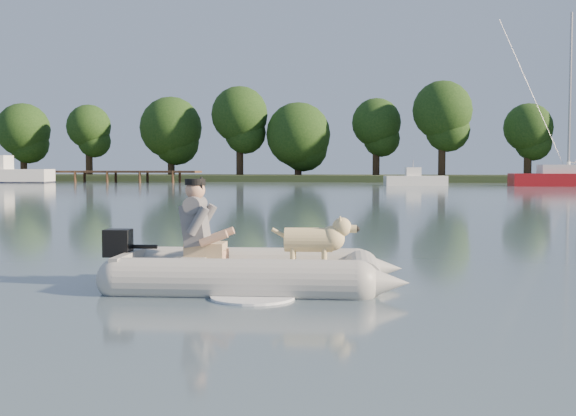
% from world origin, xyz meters
% --- Properties ---
extents(water, '(160.00, 160.00, 0.00)m').
position_xyz_m(water, '(0.00, 0.00, 0.00)').
color(water, slate).
rests_on(water, ground).
extents(shore_bank, '(160.00, 12.00, 0.70)m').
position_xyz_m(shore_bank, '(0.00, 62.00, 0.25)').
color(shore_bank, '#47512D').
rests_on(shore_bank, water).
extents(dock, '(18.00, 2.00, 1.04)m').
position_xyz_m(dock, '(-26.00, 52.00, 0.52)').
color(dock, '#4C331E').
rests_on(dock, water).
extents(treeline, '(84.66, 7.35, 9.27)m').
position_xyz_m(treeline, '(5.75, 61.07, 5.30)').
color(treeline, '#332316').
rests_on(treeline, shore_bank).
extents(dinghy, '(4.53, 3.26, 1.28)m').
position_xyz_m(dinghy, '(0.21, 0.04, 0.54)').
color(dinghy, '#ABABA6').
rests_on(dinghy, water).
extents(man, '(0.72, 0.64, 0.99)m').
position_xyz_m(man, '(-0.43, 0.03, 0.72)').
color(man, slate).
rests_on(man, dinghy).
extents(dog, '(0.89, 0.39, 0.57)m').
position_xyz_m(dog, '(0.80, 0.15, 0.48)').
color(dog, tan).
rests_on(dog, dinghy).
extents(outboard_motor, '(0.41, 0.31, 0.73)m').
position_xyz_m(outboard_motor, '(-1.31, -0.11, 0.29)').
color(outboard_motor, black).
rests_on(outboard_motor, dinghy).
extents(motorboat, '(4.88, 2.64, 1.96)m').
position_xyz_m(motorboat, '(1.47, 45.94, 0.89)').
color(motorboat, white).
rests_on(motorboat, water).
extents(sailboat, '(9.15, 3.29, 12.36)m').
position_xyz_m(sailboat, '(12.57, 46.08, 0.54)').
color(sailboat, maroon).
rests_on(sailboat, water).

